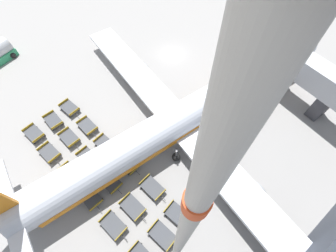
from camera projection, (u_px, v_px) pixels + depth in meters
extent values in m
plane|color=gray|center=(172.00, 54.00, 37.53)|extent=(500.00, 500.00, 0.00)
cube|color=#2D2D33|center=(280.00, 52.00, 30.38)|extent=(2.57, 4.14, 3.66)
cube|color=#38383D|center=(321.00, 106.00, 29.40)|extent=(1.70, 2.49, 3.43)
cylinder|color=silver|center=(192.00, 112.00, 27.26)|extent=(5.81, 43.38, 3.88)
sphere|color=silver|center=(303.00, 46.00, 34.03)|extent=(3.68, 3.68, 3.68)
cone|color=silver|center=(6.00, 222.00, 20.49)|extent=(3.89, 4.81, 3.68)
cube|color=silver|center=(11.00, 215.00, 20.24)|extent=(12.40, 2.07, 0.24)
cube|color=silver|center=(180.00, 123.00, 27.45)|extent=(44.20, 5.77, 0.44)
cylinder|color=gray|center=(247.00, 199.00, 23.43)|extent=(2.40, 3.55, 2.24)
cylinder|color=gray|center=(137.00, 74.00, 33.36)|extent=(2.40, 3.55, 2.24)
cube|color=orange|center=(191.00, 115.00, 27.83)|extent=(5.70, 39.06, 0.70)
cylinder|color=#56565B|center=(262.00, 77.00, 32.92)|extent=(0.24, 0.24, 1.54)
sphere|color=black|center=(260.00, 80.00, 33.56)|extent=(1.02, 1.02, 1.02)
cylinder|color=#56565B|center=(176.00, 154.00, 26.11)|extent=(0.24, 0.24, 1.54)
sphere|color=black|center=(176.00, 157.00, 26.76)|extent=(1.02, 1.02, 1.02)
cylinder|color=#56565B|center=(150.00, 121.00, 28.63)|extent=(0.24, 0.24, 1.54)
sphere|color=black|center=(150.00, 124.00, 29.27)|extent=(1.02, 1.02, 1.02)
cube|color=#2D8C5B|center=(0.00, 57.00, 36.34)|extent=(3.98, 5.27, 1.13)
sphere|color=black|center=(3.00, 50.00, 37.43)|extent=(0.90, 0.90, 0.90)
sphere|color=black|center=(13.00, 55.00, 36.70)|extent=(0.90, 0.90, 0.90)
cube|color=#424449|center=(34.00, 133.00, 28.50)|extent=(2.91, 2.15, 0.10)
cube|color=olive|center=(39.00, 138.00, 27.87)|extent=(0.42, 1.63, 0.32)
cube|color=olive|center=(27.00, 127.00, 28.76)|extent=(0.42, 1.63, 0.32)
cube|color=#333338|center=(42.00, 141.00, 28.01)|extent=(0.70, 0.20, 0.06)
sphere|color=black|center=(34.00, 143.00, 28.19)|extent=(0.36, 0.36, 0.36)
sphere|color=black|center=(44.00, 135.00, 28.77)|extent=(0.36, 0.36, 0.36)
sphere|color=black|center=(26.00, 134.00, 28.84)|extent=(0.36, 0.36, 0.36)
sphere|color=black|center=(36.00, 127.00, 29.42)|extent=(0.36, 0.36, 0.36)
cube|color=#424449|center=(49.00, 153.00, 27.03)|extent=(2.90, 2.14, 0.10)
cube|color=olive|center=(55.00, 158.00, 26.40)|extent=(0.41, 1.63, 0.32)
cube|color=olive|center=(42.00, 146.00, 27.30)|extent=(0.41, 1.63, 0.32)
cube|color=#333338|center=(58.00, 161.00, 26.54)|extent=(0.70, 0.20, 0.06)
sphere|color=black|center=(50.00, 162.00, 26.73)|extent=(0.36, 0.36, 0.36)
sphere|color=black|center=(60.00, 154.00, 27.30)|extent=(0.36, 0.36, 0.36)
sphere|color=black|center=(41.00, 153.00, 27.38)|extent=(0.36, 0.36, 0.36)
sphere|color=black|center=(51.00, 146.00, 27.95)|extent=(0.36, 0.36, 0.36)
cube|color=#424449|center=(69.00, 174.00, 25.58)|extent=(2.87, 2.08, 0.10)
cube|color=olive|center=(75.00, 180.00, 24.95)|extent=(0.37, 1.63, 0.32)
cube|color=olive|center=(62.00, 166.00, 25.87)|extent=(0.37, 1.63, 0.32)
cube|color=#333338|center=(78.00, 183.00, 25.08)|extent=(0.70, 0.18, 0.06)
sphere|color=black|center=(70.00, 184.00, 25.28)|extent=(0.36, 0.36, 0.36)
sphere|color=black|center=(80.00, 176.00, 25.84)|extent=(0.36, 0.36, 0.36)
sphere|color=black|center=(61.00, 174.00, 25.95)|extent=(0.36, 0.36, 0.36)
sphere|color=black|center=(71.00, 166.00, 26.51)|extent=(0.36, 0.36, 0.36)
cube|color=#424449|center=(90.00, 197.00, 24.15)|extent=(2.78, 1.91, 0.10)
cube|color=olive|center=(96.00, 205.00, 23.47)|extent=(0.25, 1.64, 0.32)
cube|color=olive|center=(83.00, 188.00, 24.47)|extent=(0.25, 1.64, 0.32)
cube|color=#333338|center=(99.00, 209.00, 23.60)|extent=(0.70, 0.13, 0.06)
sphere|color=black|center=(90.00, 209.00, 23.84)|extent=(0.36, 0.36, 0.36)
sphere|color=black|center=(101.00, 200.00, 24.36)|extent=(0.36, 0.36, 0.36)
sphere|color=black|center=(81.00, 196.00, 24.56)|extent=(0.36, 0.36, 0.36)
sphere|color=black|center=(92.00, 188.00, 25.08)|extent=(0.36, 0.36, 0.36)
cube|color=#424449|center=(113.00, 225.00, 22.63)|extent=(2.88, 2.09, 0.10)
cube|color=olive|center=(121.00, 234.00, 22.00)|extent=(0.38, 1.63, 0.32)
cube|color=olive|center=(105.00, 216.00, 22.92)|extent=(0.38, 1.63, 0.32)
cube|color=#333338|center=(125.00, 237.00, 22.13)|extent=(0.70, 0.19, 0.06)
sphere|color=black|center=(115.00, 238.00, 22.33)|extent=(0.36, 0.36, 0.36)
sphere|color=black|center=(125.00, 227.00, 22.90)|extent=(0.36, 0.36, 0.36)
sphere|color=black|center=(103.00, 225.00, 22.99)|extent=(0.36, 0.36, 0.36)
sphere|color=black|center=(113.00, 214.00, 23.56)|extent=(0.36, 0.36, 0.36)
cube|color=olive|center=(132.00, 247.00, 21.36)|extent=(0.37, 1.63, 0.32)
sphere|color=black|center=(141.00, 245.00, 22.00)|extent=(0.36, 0.36, 0.36)
cube|color=#424449|center=(53.00, 120.00, 29.58)|extent=(2.78, 1.90, 0.10)
cube|color=olive|center=(57.00, 125.00, 28.90)|extent=(0.25, 1.64, 0.32)
cube|color=olive|center=(48.00, 114.00, 29.90)|extent=(0.25, 1.64, 0.32)
cube|color=#333338|center=(60.00, 129.00, 29.03)|extent=(0.70, 0.13, 0.06)
sphere|color=black|center=(53.00, 129.00, 29.27)|extent=(0.36, 0.36, 0.36)
sphere|color=black|center=(62.00, 123.00, 29.79)|extent=(0.36, 0.36, 0.36)
sphere|color=black|center=(46.00, 121.00, 29.99)|extent=(0.36, 0.36, 0.36)
sphere|color=black|center=(56.00, 115.00, 30.51)|extent=(0.36, 0.36, 0.36)
cube|color=#424449|center=(69.00, 138.00, 28.16)|extent=(2.84, 2.01, 0.10)
cube|color=olive|center=(74.00, 143.00, 27.50)|extent=(0.32, 1.64, 0.32)
cube|color=olive|center=(63.00, 131.00, 28.46)|extent=(0.32, 1.64, 0.32)
cube|color=#333338|center=(77.00, 146.00, 27.63)|extent=(0.70, 0.16, 0.06)
sphere|color=black|center=(69.00, 147.00, 27.85)|extent=(0.36, 0.36, 0.36)
sphere|color=black|center=(79.00, 140.00, 28.40)|extent=(0.36, 0.36, 0.36)
sphere|color=black|center=(61.00, 138.00, 28.54)|extent=(0.36, 0.36, 0.36)
sphere|color=black|center=(71.00, 131.00, 29.08)|extent=(0.36, 0.36, 0.36)
cube|color=#424449|center=(88.00, 157.00, 26.68)|extent=(2.84, 2.02, 0.10)
cube|color=olive|center=(94.00, 164.00, 26.02)|extent=(0.33, 1.64, 0.32)
cube|color=olive|center=(81.00, 150.00, 26.97)|extent=(0.33, 1.64, 0.32)
cube|color=#333338|center=(96.00, 167.00, 26.15)|extent=(0.70, 0.16, 0.06)
sphere|color=black|center=(88.00, 168.00, 26.37)|extent=(0.36, 0.36, 0.36)
sphere|color=black|center=(98.00, 160.00, 26.92)|extent=(0.36, 0.36, 0.36)
sphere|color=black|center=(79.00, 158.00, 27.05)|extent=(0.36, 0.36, 0.36)
sphere|color=black|center=(89.00, 150.00, 27.60)|extent=(0.36, 0.36, 0.36)
cube|color=#424449|center=(110.00, 181.00, 25.08)|extent=(2.87, 2.09, 0.10)
cube|color=olive|center=(117.00, 188.00, 24.45)|extent=(0.37, 1.63, 0.32)
cube|color=olive|center=(102.00, 174.00, 25.37)|extent=(0.37, 1.63, 0.32)
cube|color=#333338|center=(120.00, 192.00, 24.58)|extent=(0.70, 0.18, 0.06)
sphere|color=black|center=(111.00, 193.00, 24.78)|extent=(0.36, 0.36, 0.36)
sphere|color=black|center=(120.00, 183.00, 25.35)|extent=(0.36, 0.36, 0.36)
sphere|color=black|center=(100.00, 182.00, 25.45)|extent=(0.36, 0.36, 0.36)
sphere|color=black|center=(110.00, 173.00, 26.01)|extent=(0.36, 0.36, 0.36)
cube|color=#424449|center=(132.00, 207.00, 23.60)|extent=(2.86, 2.06, 0.10)
cube|color=olive|center=(141.00, 215.00, 22.95)|extent=(0.35, 1.64, 0.32)
cube|color=olive|center=(124.00, 198.00, 23.89)|extent=(0.35, 1.64, 0.32)
cube|color=#333338|center=(144.00, 218.00, 23.09)|extent=(0.70, 0.17, 0.06)
sphere|color=black|center=(134.00, 219.00, 23.29)|extent=(0.36, 0.36, 0.36)
sphere|color=black|center=(144.00, 209.00, 23.85)|extent=(0.36, 0.36, 0.36)
sphere|color=black|center=(122.00, 207.00, 23.97)|extent=(0.36, 0.36, 0.36)
sphere|color=black|center=(132.00, 197.00, 24.53)|extent=(0.36, 0.36, 0.36)
cube|color=#424449|center=(162.00, 235.00, 22.14)|extent=(2.89, 2.13, 0.10)
cube|color=olive|center=(172.00, 244.00, 21.52)|extent=(0.40, 1.63, 0.32)
cube|color=olive|center=(153.00, 225.00, 22.42)|extent=(0.40, 1.63, 0.32)
cube|color=#333338|center=(175.00, 247.00, 21.65)|extent=(0.70, 0.20, 0.06)
sphere|color=black|center=(165.00, 248.00, 21.84)|extent=(0.36, 0.36, 0.36)
sphere|color=black|center=(174.00, 236.00, 22.42)|extent=(0.36, 0.36, 0.36)
sphere|color=black|center=(151.00, 235.00, 22.49)|extent=(0.36, 0.36, 0.36)
sphere|color=black|center=(160.00, 223.00, 23.07)|extent=(0.36, 0.36, 0.36)
cube|color=#424449|center=(69.00, 108.00, 30.72)|extent=(2.90, 2.15, 0.10)
cube|color=olive|center=(74.00, 112.00, 30.10)|extent=(0.42, 1.63, 0.32)
cube|color=olive|center=(63.00, 102.00, 30.99)|extent=(0.42, 1.63, 0.32)
cube|color=#333338|center=(77.00, 115.00, 30.24)|extent=(0.70, 0.20, 0.06)
sphere|color=black|center=(70.00, 116.00, 30.42)|extent=(0.36, 0.36, 0.36)
sphere|color=black|center=(79.00, 110.00, 31.00)|extent=(0.36, 0.36, 0.36)
sphere|color=black|center=(62.00, 109.00, 31.06)|extent=(0.36, 0.36, 0.36)
sphere|color=black|center=(70.00, 103.00, 31.64)|extent=(0.36, 0.36, 0.36)
cube|color=#424449|center=(87.00, 126.00, 29.11)|extent=(2.81, 1.97, 0.10)
cube|color=olive|center=(93.00, 131.00, 28.44)|extent=(0.29, 1.64, 0.32)
cube|color=olive|center=(81.00, 119.00, 29.42)|extent=(0.29, 1.64, 0.32)
cube|color=#333338|center=(95.00, 134.00, 28.57)|extent=(0.70, 0.15, 0.06)
sphere|color=black|center=(88.00, 135.00, 28.80)|extent=(0.36, 0.36, 0.36)
sphere|color=black|center=(97.00, 128.00, 29.34)|extent=(0.36, 0.36, 0.36)
sphere|color=black|center=(80.00, 126.00, 29.50)|extent=(0.36, 0.36, 0.36)
sphere|color=black|center=(89.00, 120.00, 30.04)|extent=(0.36, 0.36, 0.36)
cube|color=#424449|center=(105.00, 144.00, 27.66)|extent=(2.89, 2.11, 0.10)
cube|color=olive|center=(112.00, 149.00, 27.03)|extent=(0.39, 1.63, 0.32)
cube|color=olive|center=(98.00, 137.00, 27.94)|extent=(0.39, 1.63, 0.32)
cube|color=#333338|center=(114.00, 152.00, 27.17)|extent=(0.70, 0.19, 0.06)
sphere|color=black|center=(106.00, 154.00, 27.36)|extent=(0.36, 0.36, 0.36)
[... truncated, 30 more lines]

